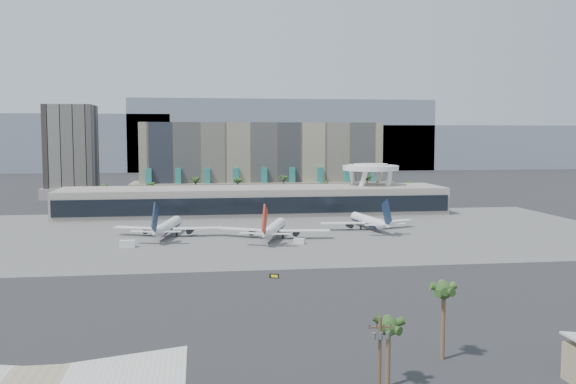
{
  "coord_description": "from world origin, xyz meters",
  "views": [
    {
      "loc": [
        -25.08,
        -174.14,
        35.27
      ],
      "look_at": [
        5.29,
        40.0,
        16.01
      ],
      "focal_mm": 40.0,
      "sensor_mm": 36.0,
      "label": 1
    }
  ],
  "objects": [
    {
      "name": "ground",
      "position": [
        0.0,
        0.0,
        0.0
      ],
      "size": [
        900.0,
        900.0,
        0.0
      ],
      "primitive_type": "plane",
      "color": "#232326",
      "rests_on": "ground"
    },
    {
      "name": "apron_pad",
      "position": [
        0.0,
        55.0,
        0.03
      ],
      "size": [
        260.0,
        130.0,
        0.06
      ],
      "primitive_type": "cube",
      "color": "#5B5B59",
      "rests_on": "ground"
    },
    {
      "name": "mountain_ridge",
      "position": [
        27.88,
        470.0,
        29.89
      ],
      "size": [
        680.0,
        60.0,
        70.0
      ],
      "color": "gray",
      "rests_on": "ground"
    },
    {
      "name": "hotel",
      "position": [
        10.0,
        174.41,
        16.81
      ],
      "size": [
        140.0,
        30.0,
        42.0
      ],
      "color": "#9E957A",
      "rests_on": "ground"
    },
    {
      "name": "office_tower",
      "position": [
        -95.0,
        200.0,
        22.94
      ],
      "size": [
        30.0,
        30.0,
        52.0
      ],
      "color": "black",
      "rests_on": "ground"
    },
    {
      "name": "terminal",
      "position": [
        0.0,
        109.84,
        6.52
      ],
      "size": [
        170.0,
        32.5,
        14.5
      ],
      "color": "#A79D93",
      "rests_on": "ground"
    },
    {
      "name": "saucer_structure",
      "position": [
        55.0,
        116.0,
        18.45
      ],
      "size": [
        26.0,
        26.0,
        21.89
      ],
      "color": "white",
      "rests_on": "ground"
    },
    {
      "name": "palm_row",
      "position": [
        7.0,
        145.0,
        10.5
      ],
      "size": [
        157.8,
        2.8,
        13.1
      ],
      "color": "brown",
      "rests_on": "ground"
    },
    {
      "name": "utility_pole",
      "position": [
        -2.0,
        -96.09,
        7.14
      ],
      "size": [
        3.2,
        0.85,
        12.0
      ],
      "color": "#4C3826",
      "rests_on": "ground"
    },
    {
      "name": "airliner_left",
      "position": [
        -35.67,
        50.58,
        3.49
      ],
      "size": [
        38.36,
        39.83,
        13.86
      ],
      "rotation": [
        0.0,
        0.0,
        -0.18
      ],
      "color": "white",
      "rests_on": "ground"
    },
    {
      "name": "airliner_centre",
      "position": [
        0.51,
        41.04,
        3.46
      ],
      "size": [
        37.31,
        38.65,
        13.72
      ],
      "rotation": [
        0.0,
        0.0,
        -0.29
      ],
      "color": "white",
      "rests_on": "ground"
    },
    {
      "name": "airliner_right",
      "position": [
        38.18,
        56.68,
        3.29
      ],
      "size": [
        36.38,
        37.66,
        13.04
      ],
      "rotation": [
        0.0,
        0.0,
        0.13
      ],
      "color": "white",
      "rests_on": "ground"
    },
    {
      "name": "service_vehicle_a",
      "position": [
        -47.15,
        30.08,
        1.15
      ],
      "size": [
        4.79,
        2.46,
        2.31
      ],
      "primitive_type": "cube",
      "rotation": [
        0.0,
        0.0,
        0.03
      ],
      "color": "silver",
      "rests_on": "ground"
    },
    {
      "name": "service_vehicle_b",
      "position": [
        7.46,
        29.17,
        0.9
      ],
      "size": [
        4.01,
        3.21,
        1.8
      ],
      "primitive_type": "cube",
      "rotation": [
        0.0,
        0.0,
        -0.4
      ],
      "color": "silver",
      "rests_on": "ground"
    },
    {
      "name": "taxiway_sign",
      "position": [
        -6.57,
        -19.29,
        0.53
      ],
      "size": [
        2.33,
        1.05,
        1.07
      ],
      "rotation": [
        0.0,
        0.0,
        -0.32
      ],
      "color": "black",
      "rests_on": "ground"
    },
    {
      "name": "near_palm_a",
      "position": [
        1.08,
        -89.57,
        7.29
      ],
      "size": [
        6.0,
        6.0,
        10.09
      ],
      "color": "brown",
      "rests_on": "ground"
    },
    {
      "name": "near_palm_b",
      "position": [
        12.87,
        -80.16,
        9.67
      ],
      "size": [
        6.0,
        6.0,
        12.51
      ],
      "color": "brown",
      "rests_on": "ground"
    }
  ]
}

